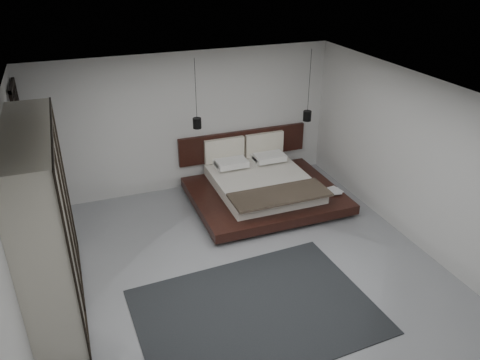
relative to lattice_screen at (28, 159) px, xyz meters
name	(u,v)px	position (x,y,z in m)	size (l,w,h in m)	color
floor	(241,266)	(2.95, -2.45, -1.30)	(6.00, 6.00, 0.00)	gray
ceiling	(241,94)	(2.95, -2.45, 1.50)	(6.00, 6.00, 0.00)	white
wall_back	(187,123)	(2.95, 0.55, 0.10)	(6.00, 6.00, 0.00)	beige
wall_front	(357,331)	(2.95, -5.45, 0.10)	(6.00, 6.00, 0.00)	beige
wall_left	(17,228)	(-0.05, -2.45, 0.10)	(6.00, 6.00, 0.00)	beige
wall_right	(410,158)	(5.95, -2.45, 0.10)	(6.00, 6.00, 0.00)	beige
lattice_screen	(28,159)	(0.00, 0.00, 0.00)	(0.05, 0.90, 2.60)	black
bed	(262,186)	(4.12, -0.54, -1.01)	(2.81, 2.40, 1.08)	black
book_lower	(330,192)	(5.28, -1.20, -1.03)	(0.22, 0.30, 0.03)	#99724C
book_upper	(330,192)	(5.26, -1.23, -1.00)	(0.20, 0.28, 0.02)	#99724C
pendant_left	(197,123)	(2.97, -0.10, 0.31)	(0.16, 0.16, 1.30)	black
pendant_right	(307,116)	(5.28, -0.10, 0.17)	(0.17, 0.17, 1.44)	black
wardrobe	(44,222)	(0.25, -2.24, -0.01)	(0.62, 2.63, 2.58)	beige
rug	(256,311)	(2.78, -3.48, -1.29)	(3.22, 2.30, 0.01)	black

